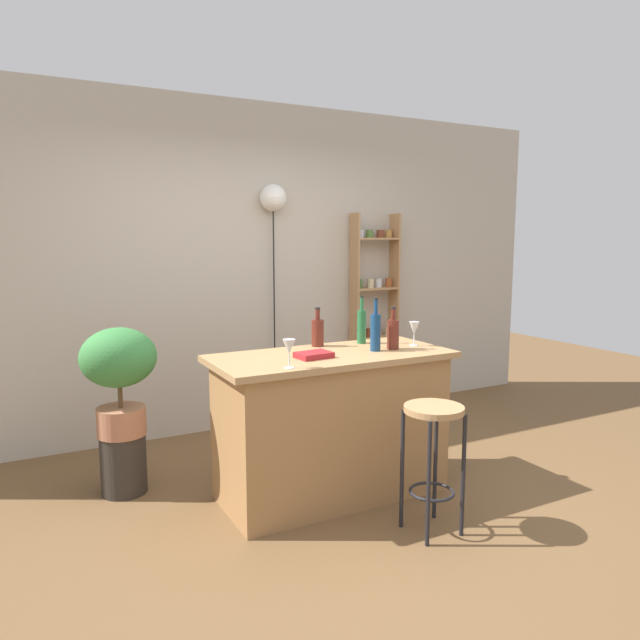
{
  "coord_description": "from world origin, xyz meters",
  "views": [
    {
      "loc": [
        -1.77,
        -2.89,
        1.66
      ],
      "look_at": [
        0.05,
        0.55,
        1.11
      ],
      "focal_mm": 33.05,
      "sensor_mm": 36.0,
      "label": 1
    }
  ],
  "objects": [
    {
      "name": "ground",
      "position": [
        0.0,
        0.0,
        0.0
      ],
      "size": [
        12.0,
        12.0,
        0.0
      ],
      "primitive_type": "plane",
      "color": "brown"
    },
    {
      "name": "bottle_olive_oil",
      "position": [
        0.29,
        0.24,
        1.06
      ],
      "size": [
        0.07,
        0.07,
        0.34
      ],
      "color": "navy",
      "rests_on": "kitchen_counter"
    },
    {
      "name": "pendant_globe_light",
      "position": [
        0.28,
        1.84,
        1.97
      ],
      "size": [
        0.23,
        0.23,
        2.11
      ],
      "color": "black",
      "rests_on": "ground"
    },
    {
      "name": "wine_glass_center",
      "position": [
        -0.41,
        0.04,
        1.05
      ],
      "size": [
        0.07,
        0.07,
        0.16
      ],
      "color": "silver",
      "rests_on": "kitchen_counter"
    },
    {
      "name": "back_wall",
      "position": [
        0.0,
        1.95,
        1.4
      ],
      "size": [
        6.4,
        0.1,
        2.8
      ],
      "primitive_type": "cube",
      "color": "#BCB2A3",
      "rests_on": "ground"
    },
    {
      "name": "kitchen_counter",
      "position": [
        0.0,
        0.3,
        0.47
      ],
      "size": [
        1.53,
        0.68,
        0.93
      ],
      "color": "#9E7042",
      "rests_on": "ground"
    },
    {
      "name": "bar_stool",
      "position": [
        0.26,
        -0.4,
        0.54
      ],
      "size": [
        0.33,
        0.33,
        0.73
      ],
      "color": "black",
      "rests_on": "ground"
    },
    {
      "name": "potted_plant",
      "position": [
        -1.19,
        0.95,
        0.83
      ],
      "size": [
        0.48,
        0.43,
        0.7
      ],
      "color": "#A86B4C",
      "rests_on": "plant_stool"
    },
    {
      "name": "bottle_soda_blue",
      "position": [
        0.04,
        0.56,
        1.03
      ],
      "size": [
        0.08,
        0.08,
        0.26
      ],
      "color": "#5B2319",
      "rests_on": "kitchen_counter"
    },
    {
      "name": "plant_stool",
      "position": [
        -1.19,
        0.95,
        0.2
      ],
      "size": [
        0.29,
        0.29,
        0.39
      ],
      "primitive_type": "cylinder",
      "color": "#2D2823",
      "rests_on": "ground"
    },
    {
      "name": "wine_glass_left",
      "position": [
        0.62,
        0.27,
        1.05
      ],
      "size": [
        0.07,
        0.07,
        0.16
      ],
      "color": "silver",
      "rests_on": "kitchen_counter"
    },
    {
      "name": "cookbook",
      "position": [
        -0.16,
        0.23,
        0.95
      ],
      "size": [
        0.22,
        0.17,
        0.03
      ],
      "primitive_type": "cube",
      "rotation": [
        0.0,
        0.0,
        0.09
      ],
      "color": "maroon",
      "rests_on": "kitchen_counter"
    },
    {
      "name": "bottle_spirits_clear",
      "position": [
        0.43,
        0.24,
        1.04
      ],
      "size": [
        0.08,
        0.08,
        0.28
      ],
      "color": "#5B2319",
      "rests_on": "kitchen_counter"
    },
    {
      "name": "spice_shelf",
      "position": [
        1.3,
        1.8,
        0.95
      ],
      "size": [
        0.47,
        0.17,
        1.88
      ],
      "color": "tan",
      "rests_on": "ground"
    },
    {
      "name": "bottle_sauce_amber",
      "position": [
        0.36,
        0.52,
        1.06
      ],
      "size": [
        0.06,
        0.06,
        0.33
      ],
      "color": "#236638",
      "rests_on": "kitchen_counter"
    }
  ]
}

